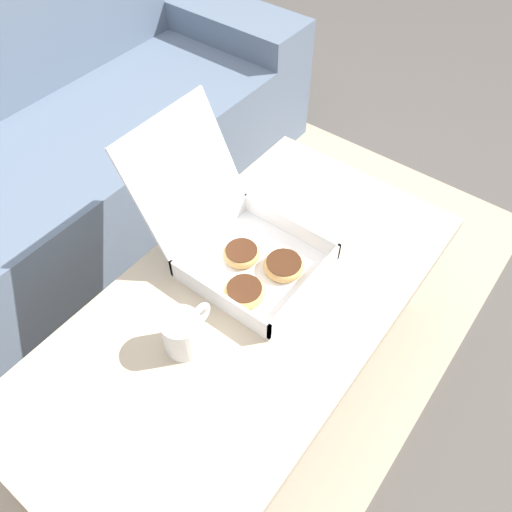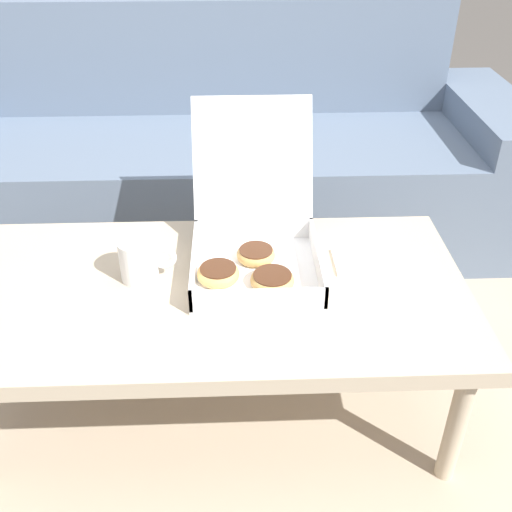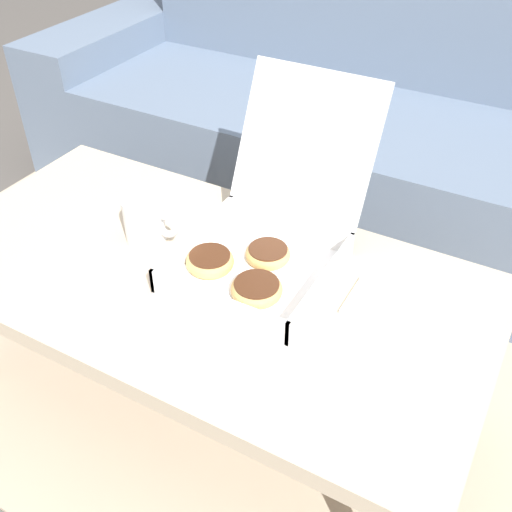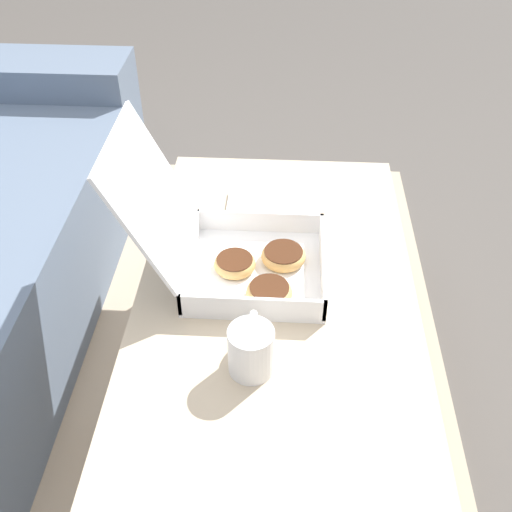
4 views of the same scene
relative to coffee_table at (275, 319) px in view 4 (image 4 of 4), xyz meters
The scene contains 6 objects.
ground_plane 0.40m from the coffee_table, 90.00° to the left, with size 12.00×12.00×0.00m, color #514C47.
area_rug 0.59m from the coffee_table, 90.00° to the left, with size 2.33×1.89×0.01m, color tan.
coffee_table is the anchor object (origin of this frame).
pastry_box 0.17m from the coffee_table, 42.72° to the left, with size 0.30×0.44×0.34m.
coffee_mug 0.19m from the coffee_table, 165.89° to the left, with size 0.13×0.09×0.10m.
napkin_stack 0.37m from the coffee_table, 12.73° to the left, with size 0.11×0.11×0.01m.
Camera 4 is at (-0.90, -0.19, 1.30)m, focal length 42.00 mm.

